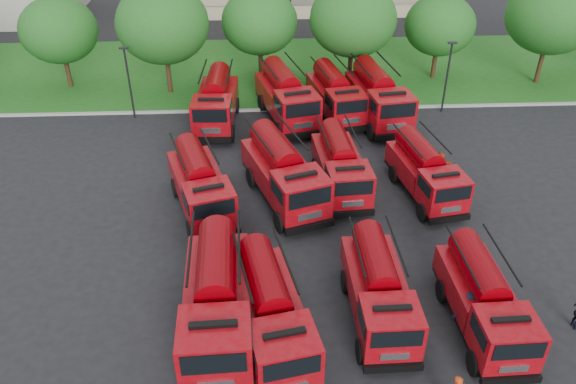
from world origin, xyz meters
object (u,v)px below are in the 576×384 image
fire_truck_6 (340,165)px  fire_truck_8 (216,101)px  fire_truck_10 (335,95)px  firefighter_2 (574,327)px  fire_truck_4 (200,184)px  fire_truck_5 (283,173)px  fire_truck_0 (217,300)px  fire_truck_1 (271,311)px  firefighter_1 (270,380)px  fire_truck_3 (484,299)px  fire_truck_11 (378,96)px  fire_truck_9 (286,96)px  firefighter_5 (437,178)px  fire_truck_7 (425,172)px  firefighter_4 (239,267)px  fire_truck_2 (378,289)px  firefighter_3 (464,330)px

fire_truck_6 → fire_truck_8: fire_truck_8 is taller
fire_truck_10 → firefighter_2: 21.97m
fire_truck_4 → fire_truck_5: size_ratio=0.91×
fire_truck_0 → fire_truck_5: fire_truck_0 is taller
fire_truck_1 → firefighter_1: size_ratio=4.14×
fire_truck_3 → fire_truck_0: bearing=177.3°
fire_truck_11 → firefighter_2: bearing=-84.9°
fire_truck_5 → firefighter_2: bearing=-59.5°
fire_truck_5 → fire_truck_9: bearing=68.1°
fire_truck_10 → firefighter_5: 10.23m
fire_truck_4 → firefighter_1: 11.99m
fire_truck_0 → fire_truck_9: 19.95m
fire_truck_7 → fire_truck_9: fire_truck_9 is taller
fire_truck_0 → firefighter_4: size_ratio=4.36×
fire_truck_0 → firefighter_1: (1.99, -2.55, -1.72)m
fire_truck_0 → fire_truck_6: 12.17m
fire_truck_11 → firefighter_2: 20.39m
fire_truck_2 → firefighter_3: 3.90m
fire_truck_10 → firefighter_3: size_ratio=3.76×
fire_truck_5 → fire_truck_4: bearing=170.6°
fire_truck_1 → fire_truck_5: size_ratio=0.90×
fire_truck_0 → fire_truck_2: size_ratio=1.18×
fire_truck_5 → firefighter_1: (-1.01, -12.10, -1.71)m
fire_truck_10 → firefighter_1: bearing=-113.7°
fire_truck_4 → fire_truck_11: bearing=25.5°
fire_truck_7 → fire_truck_10: (-3.68, 10.44, 0.14)m
fire_truck_0 → fire_truck_7: (10.76, 9.64, -0.24)m
firefighter_5 → fire_truck_4: bearing=8.7°
fire_truck_0 → fire_truck_8: (-1.15, 19.19, -0.05)m
fire_truck_11 → firefighter_1: fire_truck_11 is taller
fire_truck_11 → firefighter_3: fire_truck_11 is taller
fire_truck_7 → firefighter_2: 10.95m
fire_truck_6 → firefighter_2: (8.33, -11.00, -1.53)m
fire_truck_10 → fire_truck_11: size_ratio=0.91×
fire_truck_5 → fire_truck_10: 11.29m
fire_truck_4 → fire_truck_7: size_ratio=1.07×
fire_truck_6 → firefighter_4: fire_truck_6 is taller
fire_truck_10 → fire_truck_7: bearing=-81.6°
fire_truck_5 → fire_truck_11: size_ratio=0.98×
fire_truck_1 → firefighter_1: fire_truck_1 is taller
fire_truck_11 → firefighter_3: (0.05, -19.70, -1.78)m
fire_truck_8 → fire_truck_10: 8.27m
firefighter_3 → firefighter_5: 11.97m
firefighter_1 → firefighter_2: 12.71m
fire_truck_5 → firefighter_1: 12.26m
firefighter_5 → fire_truck_9: bearing=-46.0°
fire_truck_11 → fire_truck_3: bearing=-96.1°
fire_truck_6 → firefighter_1: size_ratio=3.97×
fire_truck_8 → fire_truck_11: size_ratio=0.92×
fire_truck_8 → fire_truck_10: (8.23, 0.88, -0.06)m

